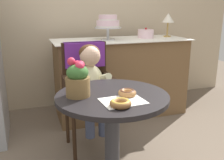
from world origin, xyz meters
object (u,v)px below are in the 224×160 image
donut_mid (121,103)px  donut_front (127,93)px  seated_child (91,79)px  flower_vase (78,79)px  table_lamp (168,19)px  wicker_chair (87,79)px  cafe_table (112,125)px  round_layer_cake (146,34)px  tiered_cake_stand (108,23)px

donut_mid → donut_front: bearing=56.5°
seated_child → donut_front: bearing=-82.1°
donut_mid → flower_vase: bearing=126.6°
seated_child → table_lamp: (1.18, 0.82, 0.44)m
seated_child → wicker_chair: bearing=90.0°
donut_front → flower_vase: flower_vase is taller
cafe_table → seated_child: seated_child is taller
donut_front → round_layer_cake: (0.79, 1.39, 0.21)m
cafe_table → flower_vase: (-0.21, 0.04, 0.32)m
cafe_table → donut_front: bearing=-36.4°
wicker_chair → donut_mid: wicker_chair is taller
seated_child → donut_mid: size_ratio=5.91×
seated_child → flower_vase: size_ratio=3.04×
donut_front → tiered_cake_stand: size_ratio=0.38×
wicker_chair → donut_mid: 0.91m
donut_front → donut_mid: donut_front is taller
wicker_chair → donut_front: wicker_chair is taller
donut_mid → tiered_cake_stand: tiered_cake_stand is taller
wicker_chair → seated_child: size_ratio=1.31×
wicker_chair → donut_front: 0.76m
donut_front → flower_vase: bearing=161.1°
flower_vase → round_layer_cake: (1.08, 1.29, 0.12)m
flower_vase → table_lamp: table_lamp is taller
seated_child → tiered_cake_stand: (0.39, 0.76, 0.41)m
tiered_cake_stand → seated_child: bearing=-117.3°
seated_child → table_lamp: 1.51m
donut_front → tiered_cake_stand: bearing=77.0°
wicker_chair → flower_vase: bearing=-108.3°
cafe_table → wicker_chair: bearing=90.3°
wicker_chair → round_layer_cake: bearing=35.4°
donut_front → table_lamp: size_ratio=0.40×
tiered_cake_stand → round_layer_cake: size_ratio=1.59×
flower_vase → table_lamp: bearing=43.4°
round_layer_cake → table_lamp: size_ratio=0.66×
cafe_table → donut_front: 0.25m
seated_child → tiered_cake_stand: tiered_cake_stand is taller
flower_vase → round_layer_cake: bearing=50.0°
cafe_table → round_layer_cake: bearing=56.7°
cafe_table → donut_front: donut_front is taller
cafe_table → wicker_chair: size_ratio=0.75×
tiered_cake_stand → table_lamp: table_lamp is taller
wicker_chair → table_lamp: (1.18, 0.67, 0.48)m
donut_mid → cafe_table: bearing=83.9°
seated_child → round_layer_cake: round_layer_cake is taller
flower_vase → tiered_cake_stand: tiered_cake_stand is taller
tiered_cake_stand → round_layer_cake: (0.48, 0.03, -0.13)m
round_layer_cake → flower_vase: bearing=-130.0°
cafe_table → tiered_cake_stand: size_ratio=2.40×
seated_child → table_lamp: table_lamp is taller
wicker_chair → round_layer_cake: 1.13m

